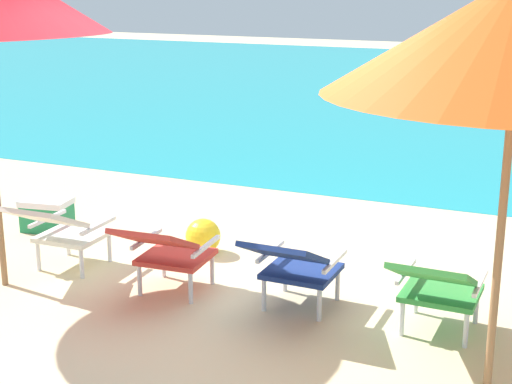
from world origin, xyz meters
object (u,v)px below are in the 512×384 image
Objects in this scene: lounge_chair_far_right at (437,285)px; lounge_chair_near_left at (166,249)px; cooler_box at (47,214)px; lounge_chair_far_left at (60,228)px; lounge_chair_near_right at (294,263)px; beach_ball at (203,236)px.

lounge_chair_near_left is at bearing -176.93° from lounge_chair_far_right.
lounge_chair_far_right reaches higher than cooler_box.
lounge_chair_near_right is (2.09, 0.00, 0.00)m from lounge_chair_far_left.
lounge_chair_far_right is at bearing 0.08° from lounge_chair_near_right.
lounge_chair_far_left is 2.76× the size of beach_ball.
lounge_chair_far_left and lounge_chair_far_right have the same top height.
lounge_chair_near_left is 1.02× the size of lounge_chair_far_right.
lounge_chair_near_right is 1.05m from lounge_chair_far_right.
lounge_chair_far_left is 1.28m from beach_ball.
lounge_chair_far_right is (2.06, 0.11, 0.00)m from lounge_chair_near_left.
cooler_box is (-1.71, -0.04, 0.00)m from beach_ball.
lounge_chair_far_left is at bearing -179.94° from lounge_chair_far_right.
beach_ball is 0.62× the size of cooler_box.
lounge_chair_near_right is at bearing 0.05° from lounge_chair_far_left.
lounge_chair_near_left is 2.06m from lounge_chair_far_right.
lounge_chair_near_right is 2.75× the size of beach_ball.
lounge_chair_near_left and lounge_chair_far_right have the same top height.
beach_ball is (-1.22, 0.91, -0.24)m from lounge_chair_near_right.
lounge_chair_far_right is 1.72× the size of cooler_box.
beach_ball is at bearing 143.21° from lounge_chair_near_right.
lounge_chair_far_left reaches higher than cooler_box.
lounge_chair_far_right is (3.14, 0.00, 0.00)m from lounge_chair_far_left.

